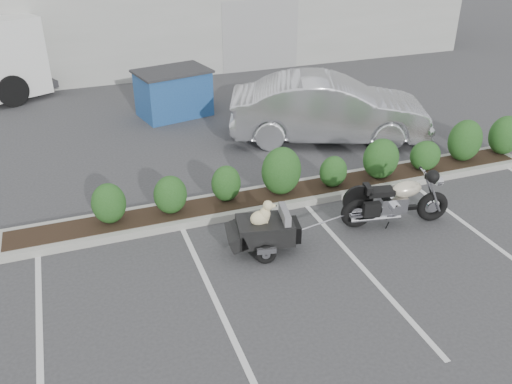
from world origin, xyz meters
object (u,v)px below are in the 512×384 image
object	(u,v)px
pet_trailer	(264,230)
dumpster	(173,93)
sedan	(329,109)
motorcycle	(396,202)

from	to	relation	value
pet_trailer	dumpster	distance (m)	7.71
sedan	dumpster	world-z (taller)	sedan
pet_trailer	dumpster	world-z (taller)	dumpster
sedan	dumpster	size ratio (longest dim) A/B	2.22
motorcycle	sedan	xyz separation A→B (m)	(0.76, 4.44, 0.35)
motorcycle	sedan	size ratio (longest dim) A/B	0.43
pet_trailer	sedan	world-z (taller)	sedan
dumpster	sedan	bearing A→B (deg)	-55.59
sedan	dumpster	bearing A→B (deg)	67.86
motorcycle	pet_trailer	world-z (taller)	motorcycle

